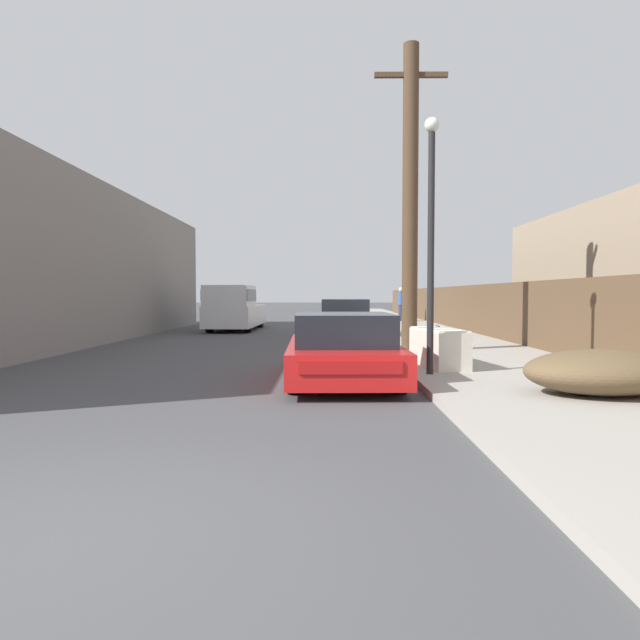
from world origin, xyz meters
TOP-DOWN VIEW (x-y plane):
  - ground_plane at (0.00, 0.00)m, footprint 220.00×220.00m
  - sidewalk_curb at (5.30, 23.50)m, footprint 4.20×63.00m
  - discarded_fridge at (3.91, 7.89)m, footprint 0.90×1.89m
  - parked_sports_car_red at (1.97, 6.67)m, footprint 1.98×4.39m
  - car_parked_mid at (2.38, 16.87)m, footprint 1.97×4.32m
  - pickup_truck at (-2.23, 20.96)m, footprint 2.02×5.68m
  - utility_pole at (3.77, 10.88)m, footprint 1.80×0.39m
  - street_lamp at (3.54, 6.79)m, footprint 0.26×0.26m
  - brush_pile at (5.58, 4.69)m, footprint 2.19×1.53m
  - wooden_fence at (7.25, 21.21)m, footprint 0.08×44.25m
  - building_left_block at (-8.62, 14.59)m, footprint 7.00×23.86m
  - pedestrian at (5.77, 27.41)m, footprint 0.34×0.34m

SIDE VIEW (x-z plane):
  - ground_plane at x=0.00m, z-range 0.00..0.00m
  - sidewalk_curb at x=5.30m, z-range 0.00..0.12m
  - brush_pile at x=5.58m, z-range 0.12..0.76m
  - discarded_fridge at x=3.91m, z-range 0.11..0.88m
  - parked_sports_car_red at x=1.97m, z-range -0.05..1.17m
  - car_parked_mid at x=2.38m, z-range -0.04..1.34m
  - pickup_truck at x=-2.23m, z-range -0.01..1.91m
  - wooden_fence at x=7.25m, z-range 0.12..1.90m
  - pedestrian at x=5.77m, z-range 0.15..1.98m
  - building_left_block at x=-8.62m, z-range 0.00..5.02m
  - street_lamp at x=3.54m, z-range 0.49..5.02m
  - utility_pole at x=3.77m, z-range 0.19..7.75m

